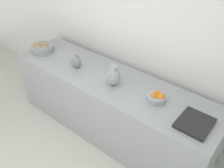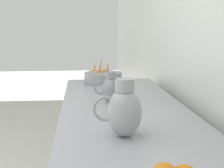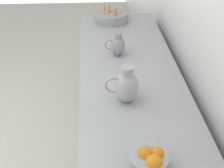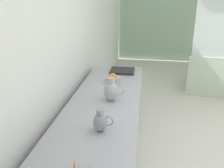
{
  "view_description": "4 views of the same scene",
  "coord_description": "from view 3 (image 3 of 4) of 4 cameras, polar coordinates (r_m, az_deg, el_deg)",
  "views": [
    {
      "loc": [
        0.39,
        1.5,
        2.54
      ],
      "look_at": [
        -1.33,
        0.1,
        0.93
      ],
      "focal_mm": 39.16,
      "sensor_mm": 36.0,
      "label": 1
    },
    {
      "loc": [
        -1.22,
        1.32,
        1.33
      ],
      "look_at": [
        -1.38,
        -0.24,
        1.04
      ],
      "focal_mm": 49.12,
      "sensor_mm": 36.0,
      "label": 2
    },
    {
      "loc": [
        -1.2,
        1.59,
        2.05
      ],
      "look_at": [
        -1.31,
        0.14,
        1.05
      ],
      "focal_mm": 48.37,
      "sensor_mm": 36.0,
      "label": 3
    },
    {
      "loc": [
        -1.08,
        -2.16,
        1.9
      ],
      "look_at": [
        -1.4,
        0.11,
        1.03
      ],
      "focal_mm": 37.57,
      "sensor_mm": 36.0,
      "label": 4
    }
  ],
  "objects": [
    {
      "name": "prep_counter",
      "position": [
        2.32,
        3.77,
        -9.85
      ],
      "size": [
        0.74,
        2.76,
        0.87
      ],
      "primitive_type": "cube",
      "color": "#9EA0A5",
      "rests_on": "ground_plane"
    },
    {
      "name": "vegetable_colander",
      "position": [
        3.05,
        -0.08,
        12.6
      ],
      "size": [
        0.32,
        0.32,
        0.21
      ],
      "color": "gray",
      "rests_on": "prep_counter"
    },
    {
      "name": "orange_bowl",
      "position": [
        1.52,
        7.13,
        -13.99
      ],
      "size": [
        0.2,
        0.2,
        0.11
      ],
      "color": "#9EA0A5",
      "rests_on": "prep_counter"
    },
    {
      "name": "metal_pitcher_tall",
      "position": [
        1.87,
        2.73,
        -0.38
      ],
      "size": [
        0.21,
        0.15,
        0.25
      ],
      "color": "#A3A3A8",
      "rests_on": "prep_counter"
    },
    {
      "name": "metal_pitcher_short",
      "position": [
        2.4,
        1.08,
        7.34
      ],
      "size": [
        0.16,
        0.12,
        0.19
      ],
      "color": "gray",
      "rests_on": "prep_counter"
    }
  ]
}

